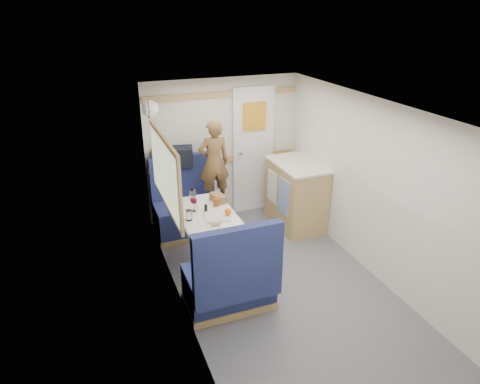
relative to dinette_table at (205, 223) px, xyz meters
name	(u,v)px	position (x,y,z in m)	size (l,w,h in m)	color
floor	(293,301)	(0.65, -1.00, -0.57)	(4.50, 4.50, 0.00)	#515156
ceiling	(304,115)	(0.65, -1.00, 1.43)	(4.50, 4.50, 0.00)	silver
wall_back	(223,149)	(0.65, 1.25, 0.43)	(2.20, 0.02, 2.00)	silver
wall_left	(187,238)	(-0.45, -1.00, 0.43)	(0.02, 4.50, 2.00)	silver
wall_right	(391,200)	(1.75, -1.00, 0.43)	(0.02, 4.50, 2.00)	silver
oak_trim_low	(224,160)	(0.65, 1.23, 0.28)	(2.15, 0.02, 0.08)	tan
oak_trim_high	(223,94)	(0.65, 1.23, 1.21)	(2.15, 0.02, 0.08)	tan
side_window	(164,173)	(-0.43, 0.00, 0.68)	(0.04, 1.30, 0.72)	#9DA98F
rear_door	(253,148)	(1.10, 1.22, 0.41)	(0.62, 0.12, 1.86)	white
dinette_table	(205,223)	(0.00, 0.00, 0.00)	(0.62, 0.92, 0.72)	white
bench_far	(188,212)	(0.00, 0.86, -0.27)	(0.90, 0.59, 1.05)	navy
bench_near	(231,284)	(0.00, -0.86, -0.27)	(0.90, 0.59, 1.05)	navy
ledge	(181,166)	(0.00, 1.12, 0.31)	(0.90, 0.14, 0.04)	tan
dome_light	(150,109)	(-0.39, 0.85, 1.18)	(0.20, 0.20, 0.20)	white
galley_counter	(296,194)	(1.47, 0.55, -0.10)	(0.57, 0.92, 0.92)	tan
person	(214,163)	(0.35, 0.74, 0.45)	(0.41, 0.27, 1.13)	brown
duffel_bag	(173,157)	(-0.10, 1.12, 0.46)	(0.52, 0.25, 0.25)	black
tray	(217,215)	(0.09, -0.15, 0.16)	(0.28, 0.36, 0.02)	white
orange_fruit	(228,211)	(0.21, -0.22, 0.21)	(0.08, 0.08, 0.08)	orange
cheese_block	(216,222)	(0.01, -0.37, 0.19)	(0.10, 0.06, 0.03)	#F1E58B
wine_glass	(194,201)	(-0.12, 0.04, 0.28)	(0.08, 0.08, 0.17)	white
tumbler_left	(189,215)	(-0.23, -0.15, 0.21)	(0.07, 0.07, 0.12)	white
tumbler_mid	(193,194)	(-0.04, 0.38, 0.21)	(0.07, 0.07, 0.12)	white
beer_glass	(216,203)	(0.15, 0.05, 0.21)	(0.07, 0.07, 0.11)	#8C4114
pepper_grinder	(206,209)	(0.00, -0.04, 0.20)	(0.04, 0.04, 0.10)	black
salt_grinder	(196,207)	(-0.09, 0.04, 0.20)	(0.04, 0.04, 0.10)	white
bread_loaf	(218,198)	(0.22, 0.19, 0.20)	(0.12, 0.22, 0.09)	brown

